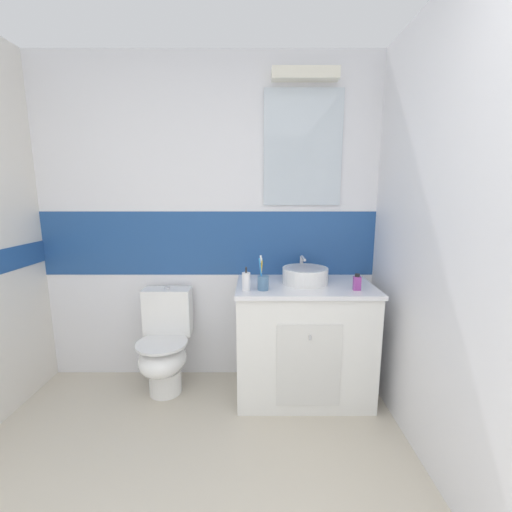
{
  "coord_description": "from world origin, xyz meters",
  "views": [
    {
      "loc": [
        0.37,
        -0.17,
        1.48
      ],
      "look_at": [
        0.37,
        1.85,
        1.1
      ],
      "focal_mm": 23.26,
      "sensor_mm": 36.0,
      "label": 1
    }
  ],
  "objects_px": {
    "sink_basin": "(305,275)",
    "soap_dispenser": "(246,281)",
    "toothbrush_cup": "(263,282)",
    "perfume_flask_small": "(357,282)",
    "toilet": "(165,345)"
  },
  "relations": [
    {
      "from": "toilet",
      "to": "perfume_flask_small",
      "type": "height_order",
      "value": "perfume_flask_small"
    },
    {
      "from": "toilet",
      "to": "soap_dispenser",
      "type": "relative_size",
      "value": 4.79
    },
    {
      "from": "sink_basin",
      "to": "soap_dispenser",
      "type": "relative_size",
      "value": 2.27
    },
    {
      "from": "soap_dispenser",
      "to": "perfume_flask_small",
      "type": "xyz_separation_m",
      "value": [
        0.74,
        0.01,
        -0.01
      ]
    },
    {
      "from": "sink_basin",
      "to": "toothbrush_cup",
      "type": "height_order",
      "value": "toothbrush_cup"
    },
    {
      "from": "sink_basin",
      "to": "toilet",
      "type": "distance_m",
      "value": 1.18
    },
    {
      "from": "sink_basin",
      "to": "perfume_flask_small",
      "type": "distance_m",
      "value": 0.37
    },
    {
      "from": "sink_basin",
      "to": "soap_dispenser",
      "type": "height_order",
      "value": "sink_basin"
    },
    {
      "from": "toothbrush_cup",
      "to": "perfume_flask_small",
      "type": "relative_size",
      "value": 2.09
    },
    {
      "from": "toilet",
      "to": "toothbrush_cup",
      "type": "height_order",
      "value": "toothbrush_cup"
    },
    {
      "from": "toothbrush_cup",
      "to": "perfume_flask_small",
      "type": "bearing_deg",
      "value": -0.38
    },
    {
      "from": "toilet",
      "to": "toothbrush_cup",
      "type": "relative_size",
      "value": 3.33
    },
    {
      "from": "sink_basin",
      "to": "toothbrush_cup",
      "type": "relative_size",
      "value": 1.58
    },
    {
      "from": "soap_dispenser",
      "to": "sink_basin",
      "type": "bearing_deg",
      "value": 25.13
    },
    {
      "from": "toilet",
      "to": "soap_dispenser",
      "type": "bearing_deg",
      "value": -18.31
    }
  ]
}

